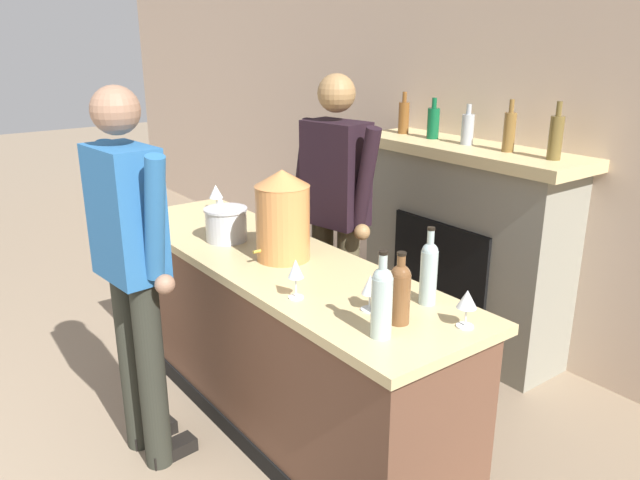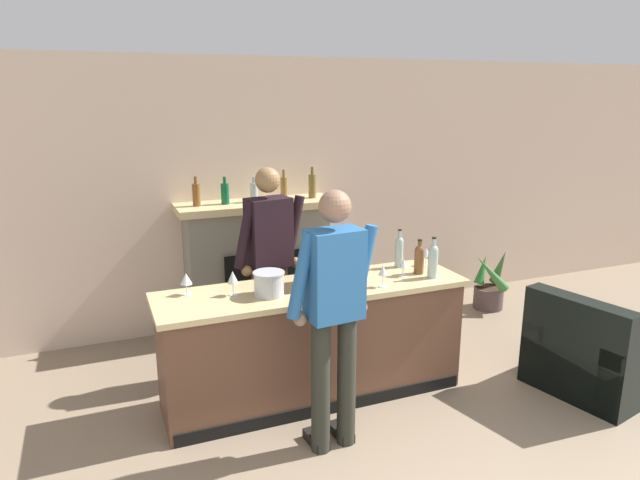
# 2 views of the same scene
# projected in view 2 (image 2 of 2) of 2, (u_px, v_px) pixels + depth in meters

# --- Properties ---
(wall_back_panel) EXTENTS (12.00, 0.07, 2.75)m
(wall_back_panel) POSITION_uv_depth(u_px,v_px,m) (264.00, 194.00, 5.94)
(wall_back_panel) COLOR beige
(wall_back_panel) RESTS_ON ground_plane
(bar_counter) EXTENTS (2.45, 0.68, 0.94)m
(bar_counter) POSITION_uv_depth(u_px,v_px,m) (314.00, 342.00, 4.54)
(bar_counter) COLOR brown
(bar_counter) RESTS_ON ground_plane
(fireplace_stone) EXTENTS (1.58, 0.52, 1.67)m
(fireplace_stone) POSITION_uv_depth(u_px,v_px,m) (258.00, 265.00, 5.82)
(fireplace_stone) COLOR gray
(fireplace_stone) RESTS_ON ground_plane
(armchair_black) EXTENTS (0.97, 1.03, 0.85)m
(armchair_black) POSITION_uv_depth(u_px,v_px,m) (590.00, 359.00, 4.68)
(armchair_black) COLOR black
(armchair_black) RESTS_ON ground_plane
(potted_plant_corner) EXTENTS (0.48, 0.48, 0.70)m
(potted_plant_corner) POSITION_uv_depth(u_px,v_px,m) (490.00, 287.00, 6.49)
(potted_plant_corner) COLOR #4F3E3D
(potted_plant_corner) RESTS_ON ground_plane
(person_customer) EXTENTS (0.66, 0.33, 1.81)m
(person_customer) POSITION_uv_depth(u_px,v_px,m) (334.00, 311.00, 3.75)
(person_customer) COLOR #292B23
(person_customer) RESTS_ON ground_plane
(person_bartender) EXTENTS (0.65, 0.35, 1.81)m
(person_bartender) POSITION_uv_depth(u_px,v_px,m) (270.00, 262.00, 4.82)
(person_bartender) COLOR #4C442E
(person_bartender) RESTS_ON ground_plane
(copper_dispenser) EXTENTS (0.27, 0.31, 0.45)m
(copper_dispenser) POSITION_uv_depth(u_px,v_px,m) (319.00, 257.00, 4.41)
(copper_dispenser) COLOR #CE8346
(copper_dispenser) RESTS_ON bar_counter
(ice_bucket_steel) EXTENTS (0.24, 0.24, 0.18)m
(ice_bucket_steel) POSITION_uv_depth(u_px,v_px,m) (269.00, 284.00, 4.21)
(ice_bucket_steel) COLOR silver
(ice_bucket_steel) RESTS_ON bar_counter
(wine_bottle_burgundy_dark) EXTENTS (0.07, 0.07, 0.33)m
(wine_bottle_burgundy_dark) POSITION_uv_depth(u_px,v_px,m) (399.00, 250.00, 4.88)
(wine_bottle_burgundy_dark) COLOR #9BB2B2
(wine_bottle_burgundy_dark) RESTS_ON bar_counter
(wine_bottle_merlot_tall) EXTENTS (0.08, 0.08, 0.29)m
(wine_bottle_merlot_tall) POSITION_uv_depth(u_px,v_px,m) (419.00, 258.00, 4.71)
(wine_bottle_merlot_tall) COLOR brown
(wine_bottle_merlot_tall) RESTS_ON bar_counter
(wine_bottle_port_short) EXTENTS (0.08, 0.08, 0.34)m
(wine_bottle_port_short) POSITION_uv_depth(u_px,v_px,m) (433.00, 260.00, 4.60)
(wine_bottle_port_short) COLOR #9FB4AE
(wine_bottle_port_short) RESTS_ON bar_counter
(wine_glass_near_bucket) EXTENTS (0.07, 0.07, 0.15)m
(wine_glass_near_bucket) POSITION_uv_depth(u_px,v_px,m) (403.00, 264.00, 4.64)
(wine_glass_near_bucket) COLOR silver
(wine_glass_near_bucket) RESTS_ON bar_counter
(wine_glass_by_dispenser) EXTENTS (0.09, 0.09, 0.17)m
(wine_glass_by_dispenser) POSITION_uv_depth(u_px,v_px,m) (186.00, 279.00, 4.21)
(wine_glass_by_dispenser) COLOR silver
(wine_glass_by_dispenser) RESTS_ON bar_counter
(wine_glass_mid_counter) EXTENTS (0.07, 0.07, 0.18)m
(wine_glass_mid_counter) POSITION_uv_depth(u_px,v_px,m) (383.00, 271.00, 4.38)
(wine_glass_mid_counter) COLOR silver
(wine_glass_mid_counter) RESTS_ON bar_counter
(wine_glass_back_row) EXTENTS (0.08, 0.08, 0.15)m
(wine_glass_back_row) POSITION_uv_depth(u_px,v_px,m) (426.00, 253.00, 4.94)
(wine_glass_back_row) COLOR silver
(wine_glass_back_row) RESTS_ON bar_counter
(wine_glass_front_right) EXTENTS (0.08, 0.08, 0.19)m
(wine_glass_front_right) POSITION_uv_depth(u_px,v_px,m) (233.00, 278.00, 4.20)
(wine_glass_front_right) COLOR silver
(wine_glass_front_right) RESTS_ON bar_counter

